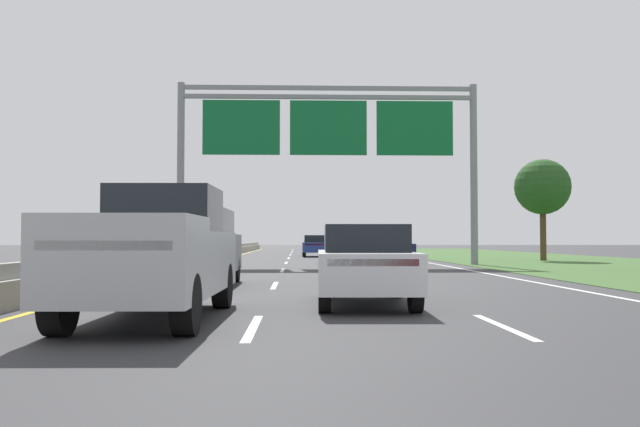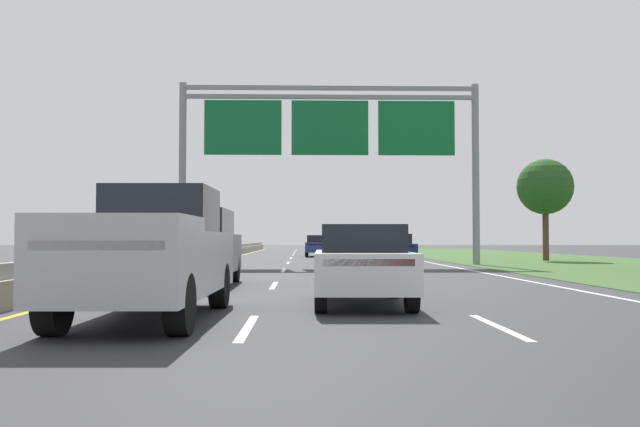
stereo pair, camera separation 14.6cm
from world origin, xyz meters
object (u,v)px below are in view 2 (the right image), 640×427
at_px(overhead_sign_gantry, 330,136).
at_px(car_navy_right_lane_sedan, 394,248).
at_px(roadside_tree_far, 545,187).
at_px(pickup_truck_silver, 151,253).
at_px(car_grey_left_lane_suv, 199,246).
at_px(car_white_centre_lane_sedan, 361,263).
at_px(car_blue_centre_lane_sedan, 317,245).

distance_m(overhead_sign_gantry, car_navy_right_lane_sedan, 7.27).
bearing_deg(overhead_sign_gantry, roadside_tree_far, 25.26).
xyz_separation_m(pickup_truck_silver, roadside_tree_far, (16.86, 28.79, 3.30)).
height_order(car_navy_right_lane_sedan, roadside_tree_far, roadside_tree_far).
xyz_separation_m(car_grey_left_lane_suv, car_navy_right_lane_sedan, (7.79, 17.72, -0.28)).
bearing_deg(car_grey_left_lane_suv, overhead_sign_gantry, -15.78).
height_order(pickup_truck_silver, car_navy_right_lane_sedan, pickup_truck_silver).
bearing_deg(pickup_truck_silver, car_white_centre_lane_sedan, -56.07).
bearing_deg(car_white_centre_lane_sedan, overhead_sign_gantry, 1.17).
height_order(pickup_truck_silver, car_blue_centre_lane_sedan, pickup_truck_silver).
bearing_deg(pickup_truck_silver, car_grey_left_lane_suv, 4.19).
height_order(car_grey_left_lane_suv, car_navy_right_lane_sedan, car_grey_left_lane_suv).
bearing_deg(car_white_centre_lane_sedan, car_navy_right_lane_sedan, -7.54).
relative_size(overhead_sign_gantry, car_navy_right_lane_sedan, 3.40).
distance_m(overhead_sign_gantry, car_white_centre_lane_sedan, 21.06).
relative_size(car_navy_right_lane_sedan, roadside_tree_far, 0.73).
xyz_separation_m(overhead_sign_gantry, car_white_centre_lane_sedan, (-0.18, -20.29, -5.65)).
distance_m(car_grey_left_lane_suv, car_blue_centre_lane_sedan, 31.25).
distance_m(pickup_truck_silver, roadside_tree_far, 33.53).
relative_size(overhead_sign_gantry, roadside_tree_far, 2.49).
distance_m(car_blue_centre_lane_sedan, car_navy_right_lane_sedan, 13.83).
distance_m(car_blue_centre_lane_sedan, roadside_tree_far, 17.03).
bearing_deg(car_white_centre_lane_sedan, car_grey_left_lane_suv, 38.33).
bearing_deg(car_blue_centre_lane_sedan, car_grey_left_lane_suv, 172.35).
xyz_separation_m(overhead_sign_gantry, pickup_truck_silver, (-3.80, -22.62, -5.39)).
height_order(car_blue_centre_lane_sedan, roadside_tree_far, roadside_tree_far).
xyz_separation_m(overhead_sign_gantry, car_grey_left_lane_suv, (-4.21, -14.87, -5.37)).
relative_size(overhead_sign_gantry, car_grey_left_lane_suv, 3.20).
relative_size(pickup_truck_silver, car_grey_left_lane_suv, 1.16).
distance_m(car_navy_right_lane_sedan, roadside_tree_far, 10.66).
height_order(pickup_truck_silver, roadside_tree_far, roadside_tree_far).
bearing_deg(car_blue_centre_lane_sedan, pickup_truck_silver, 174.39).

